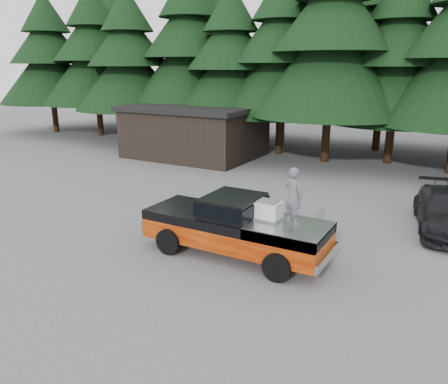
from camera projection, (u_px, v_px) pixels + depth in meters
The scene contains 8 objects.
ground at pixel (224, 243), 14.73m from camera, with size 120.00×120.00×0.00m, color #535355.
pickup_truck at pixel (235, 235), 13.69m from camera, with size 6.00×2.04×1.33m, color #C04E0E, non-canonical shape.
truck_cab at pixel (233, 205), 13.47m from camera, with size 1.66×1.90×0.59m, color black.
air_compressor at pixel (268, 211), 13.06m from camera, with size 0.75×0.62×0.52m, color silver.
man_on_bed at pixel (293, 196), 12.56m from camera, with size 0.61×0.40×1.68m, color #58575F.
parked_car at pixel (447, 211), 15.75m from camera, with size 2.02×4.96×1.44m, color black.
utility_building at pixel (195, 131), 28.55m from camera, with size 8.40×6.40×3.30m.
treeline at pixel (368, 32), 26.73m from camera, with size 60.15×16.05×17.50m.
Camera 1 is at (6.76, -11.87, 5.78)m, focal length 35.00 mm.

